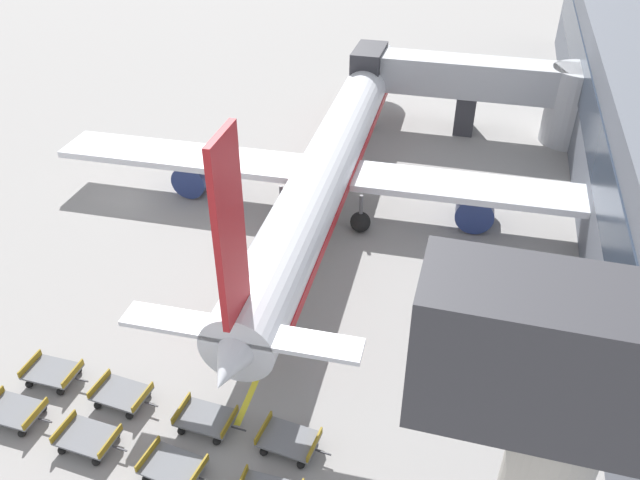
# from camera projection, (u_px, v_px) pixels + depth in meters

# --- Properties ---
(ground_plane) EXTENTS (500.00, 500.00, 0.00)m
(ground_plane) POSITION_uv_depth(u_px,v_px,m) (135.00, 194.00, 44.31)
(ground_plane) COLOR gray
(jet_bridge) EXTENTS (20.34, 4.79, 6.40)m
(jet_bridge) POSITION_uv_depth(u_px,v_px,m) (498.00, 89.00, 50.73)
(jet_bridge) COLOR #B2B5BA
(jet_bridge) RESTS_ON ground_plane
(airplane) EXTENTS (38.06, 43.08, 13.25)m
(airplane) POSITION_uv_depth(u_px,v_px,m) (332.00, 159.00, 41.71)
(airplane) COLOR silver
(airplane) RESTS_ON ground_plane
(baggage_dolly_row_near_col_a) EXTENTS (3.14, 1.80, 0.92)m
(baggage_dolly_row_near_col_a) POSITION_uv_depth(u_px,v_px,m) (15.00, 412.00, 27.50)
(baggage_dolly_row_near_col_a) COLOR slate
(baggage_dolly_row_near_col_a) RESTS_ON ground_plane
(baggage_dolly_row_near_col_b) EXTENTS (3.17, 1.87, 0.92)m
(baggage_dolly_row_near_col_b) POSITION_uv_depth(u_px,v_px,m) (88.00, 438.00, 26.33)
(baggage_dolly_row_near_col_b) COLOR slate
(baggage_dolly_row_near_col_b) RESTS_ON ground_plane
(baggage_dolly_row_near_col_c) EXTENTS (3.20, 1.95, 0.92)m
(baggage_dolly_row_near_col_c) POSITION_uv_depth(u_px,v_px,m) (173.00, 467.00, 25.14)
(baggage_dolly_row_near_col_c) COLOR slate
(baggage_dolly_row_near_col_c) RESTS_ON ground_plane
(baggage_dolly_row_mid_a_col_a) EXTENTS (3.13, 1.78, 0.92)m
(baggage_dolly_row_mid_a_col_a) POSITION_uv_depth(u_px,v_px,m) (53.00, 373.00, 29.43)
(baggage_dolly_row_mid_a_col_a) COLOR slate
(baggage_dolly_row_mid_a_col_a) RESTS_ON ground_plane
(baggage_dolly_row_mid_a_col_b) EXTENTS (3.18, 1.90, 0.92)m
(baggage_dolly_row_mid_a_col_b) POSITION_uv_depth(u_px,v_px,m) (122.00, 394.00, 28.32)
(baggage_dolly_row_mid_a_col_b) COLOR slate
(baggage_dolly_row_mid_a_col_b) RESTS_ON ground_plane
(baggage_dolly_row_mid_a_col_c) EXTENTS (3.16, 1.85, 0.92)m
(baggage_dolly_row_mid_a_col_c) POSITION_uv_depth(u_px,v_px,m) (206.00, 419.00, 27.16)
(baggage_dolly_row_mid_a_col_c) COLOR slate
(baggage_dolly_row_mid_a_col_c) RESTS_ON ground_plane
(baggage_dolly_row_mid_a_col_d) EXTENTS (3.19, 1.93, 0.92)m
(baggage_dolly_row_mid_a_col_d) POSITION_uv_depth(u_px,v_px,m) (289.00, 440.00, 26.23)
(baggage_dolly_row_mid_a_col_d) COLOR slate
(baggage_dolly_row_mid_a_col_d) RESTS_ON ground_plane
(stand_guidance_stripe) EXTENTS (1.13, 21.54, 0.01)m
(stand_guidance_stripe) POSITION_uv_depth(u_px,v_px,m) (299.00, 279.00, 36.13)
(stand_guidance_stripe) COLOR yellow
(stand_guidance_stripe) RESTS_ON ground_plane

